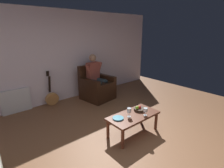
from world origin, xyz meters
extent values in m
plane|color=brown|center=(0.00, 0.00, 0.00)|extent=(7.66, 7.66, 0.00)
cube|color=silver|center=(0.00, -3.03, 1.28)|extent=(6.78, 0.06, 2.55)
cube|color=black|center=(-0.73, -2.39, 0.22)|extent=(0.91, 0.93, 0.44)
cube|color=black|center=(-0.74, -2.33, 0.49)|extent=(0.66, 0.77, 0.10)
cube|color=black|center=(-1.07, -2.44, 0.56)|extent=(0.24, 0.82, 0.24)
cube|color=black|center=(-0.40, -2.34, 0.56)|extent=(0.24, 0.82, 0.24)
cube|color=black|center=(-0.68, -2.73, 0.73)|extent=(0.81, 0.24, 0.57)
cube|color=#954438|center=(-0.70, -2.56, 0.82)|extent=(0.41, 0.24, 0.55)
sphere|color=#A87A5B|center=(-0.70, -2.56, 1.23)|extent=(0.21, 0.21, 0.21)
cylinder|color=#2B3A3F|center=(-0.86, -2.37, 0.55)|extent=(0.19, 0.44, 0.13)
cylinder|color=#2B3A3F|center=(-0.89, -2.16, 0.27)|extent=(0.13, 0.13, 0.54)
cylinder|color=#954438|center=(-0.94, -2.55, 0.94)|extent=(0.21, 0.12, 0.29)
cylinder|color=#2B3A3F|center=(-0.62, -2.33, 0.55)|extent=(0.19, 0.44, 0.13)
cylinder|color=#2B3A3F|center=(-0.65, -2.12, 0.27)|extent=(0.13, 0.13, 0.54)
cylinder|color=#954438|center=(-0.49, -2.48, 0.94)|extent=(0.21, 0.12, 0.29)
cube|color=#5C2E1D|center=(-0.17, -0.42, 0.39)|extent=(1.06, 0.51, 0.04)
cylinder|color=#5C2E1D|center=(-0.65, -0.21, 0.19)|extent=(0.06, 0.06, 0.37)
cylinder|color=#5C2E1D|center=(0.31, -0.22, 0.19)|extent=(0.06, 0.06, 0.37)
cylinder|color=#5C2E1D|center=(-0.65, -0.62, 0.19)|extent=(0.06, 0.06, 0.37)
cylinder|color=#5C2E1D|center=(0.30, -0.63, 0.19)|extent=(0.06, 0.06, 0.37)
cylinder|color=#BC8146|center=(0.51, -2.82, 0.18)|extent=(0.36, 0.17, 0.37)
cylinder|color=black|center=(0.51, -2.77, 0.20)|extent=(0.10, 0.02, 0.10)
cube|color=black|center=(0.51, -2.90, 0.58)|extent=(0.05, 0.12, 0.47)
cube|color=black|center=(0.51, -2.96, 0.88)|extent=(0.07, 0.06, 0.14)
cube|color=white|center=(1.36, -2.96, 0.30)|extent=(0.68, 0.06, 0.61)
cylinder|color=silver|center=(-0.05, -0.42, 0.42)|extent=(0.07, 0.07, 0.01)
cylinder|color=silver|center=(-0.05, -0.42, 0.46)|extent=(0.01, 0.01, 0.09)
cylinder|color=silver|center=(-0.05, -0.42, 0.55)|extent=(0.08, 0.08, 0.08)
cylinder|color=#590C19|center=(-0.05, -0.42, 0.53)|extent=(0.07, 0.07, 0.03)
cylinder|color=silver|center=(-0.33, -0.26, 0.42)|extent=(0.07, 0.07, 0.01)
cylinder|color=silver|center=(-0.33, -0.26, 0.46)|extent=(0.01, 0.01, 0.07)
cylinder|color=silver|center=(-0.33, -0.26, 0.53)|extent=(0.08, 0.08, 0.07)
cylinder|color=#590C19|center=(-0.33, -0.26, 0.51)|extent=(0.07, 0.07, 0.03)
cylinder|color=#35261B|center=(-0.41, -0.47, 0.44)|extent=(0.23, 0.23, 0.05)
sphere|color=#79AF24|center=(-0.35, -0.48, 0.49)|extent=(0.07, 0.07, 0.07)
sphere|color=red|center=(-0.41, -0.47, 0.49)|extent=(0.07, 0.07, 0.07)
sphere|color=gold|center=(-0.41, -0.47, 0.49)|extent=(0.07, 0.07, 0.07)
cylinder|color=teal|center=(0.16, -0.49, 0.43)|extent=(0.21, 0.21, 0.02)
camera|label=1|loc=(2.11, 1.61, 1.99)|focal=27.59mm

